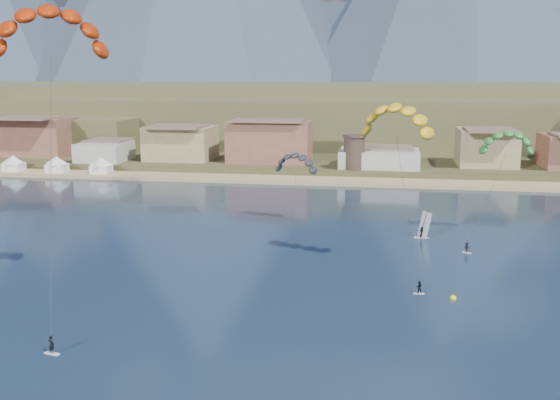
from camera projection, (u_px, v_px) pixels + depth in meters
name	position (u px, v px, depth m)	size (l,w,h in m)	color
ground	(215.00, 398.00, 51.99)	(2400.00, 2400.00, 0.00)	black
beach	(331.00, 181.00, 154.54)	(2200.00, 12.00, 0.90)	tan
land	(374.00, 101.00, 594.01)	(2200.00, 900.00, 4.00)	#4D452A
foothills	(411.00, 113.00, 271.65)	(940.00, 210.00, 18.00)	brown
town	(188.00, 139.00, 174.95)	(400.00, 24.00, 12.00)	beige
watchtower	(354.00, 152.00, 160.30)	(5.82, 5.82, 8.60)	#47382D
beach_tents	(34.00, 160.00, 166.11)	(43.40, 6.40, 5.00)	white
kitesurfer_red	(49.00, 24.00, 67.31)	(13.39, 18.39, 34.32)	silver
kitesurfer_yellow	(397.00, 116.00, 82.09)	(10.74, 13.28, 23.18)	silver
kitesurfer_green	(507.00, 139.00, 100.17)	(11.46, 12.98, 19.38)	silver
distant_kite_dark	(296.00, 159.00, 111.81)	(8.48, 6.58, 14.10)	#262626
windsurfer	(423.00, 230.00, 102.15)	(2.38, 2.60, 4.15)	silver
buoy	(453.00, 298.00, 74.74)	(0.73, 0.73, 0.73)	#FFF91A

